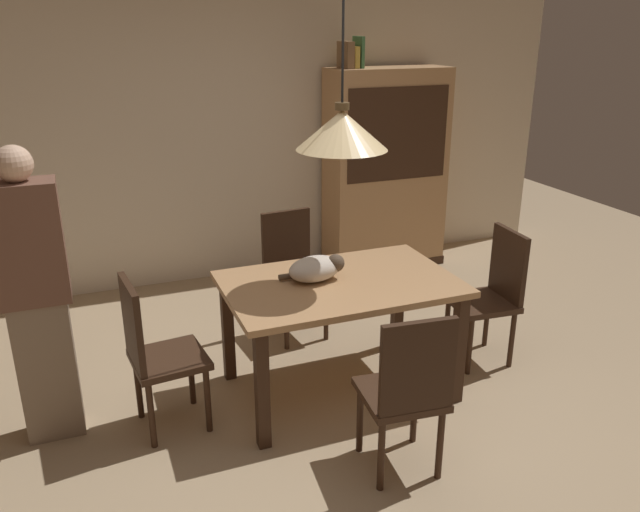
{
  "coord_description": "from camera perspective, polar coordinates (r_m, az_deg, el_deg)",
  "views": [
    {
      "loc": [
        -1.32,
        -2.86,
        2.23
      ],
      "look_at": [
        0.03,
        0.6,
        0.85
      ],
      "focal_mm": 35.61,
      "sensor_mm": 36.0,
      "label": 1
    }
  ],
  "objects": [
    {
      "name": "pendant_lamp",
      "position": [
        3.59,
        1.98,
        11.3
      ],
      "size": [
        0.52,
        0.52,
        1.3
      ],
      "color": "beige"
    },
    {
      "name": "chair_far_back",
      "position": [
        4.69,
        -2.52,
        -1.13
      ],
      "size": [
        0.44,
        0.44,
        0.93
      ],
      "color": "#382316",
      "rests_on": "ground"
    },
    {
      "name": "cat_sleeping",
      "position": [
        3.83,
        -0.31,
        -1.1
      ],
      "size": [
        0.4,
        0.28,
        0.16
      ],
      "color": "beige",
      "rests_on": "dining_table"
    },
    {
      "name": "book_brown_thick",
      "position": [
        5.66,
        2.31,
        17.61
      ],
      "size": [
        0.06,
        0.24,
        0.22
      ],
      "primitive_type": "cube",
      "color": "brown",
      "rests_on": "hutch_bookcase"
    },
    {
      "name": "ground",
      "position": [
        3.86,
        2.86,
        -14.94
      ],
      "size": [
        10.0,
        10.0,
        0.0
      ],
      "primitive_type": "plane",
      "color": "tan"
    },
    {
      "name": "hutch_bookcase",
      "position": [
        5.99,
        5.87,
        7.32
      ],
      "size": [
        1.12,
        0.45,
        1.85
      ],
      "color": "tan",
      "rests_on": "ground"
    },
    {
      "name": "book_yellow_short",
      "position": [
        5.69,
        2.98,
        17.42
      ],
      "size": [
        0.04,
        0.2,
        0.18
      ],
      "primitive_type": "cube",
      "color": "gold",
      "rests_on": "hutch_bookcase"
    },
    {
      "name": "back_wall",
      "position": [
        5.72,
        -8.05,
        12.33
      ],
      "size": [
        6.4,
        0.1,
        2.9
      ],
      "primitive_type": "cube",
      "color": "beige",
      "rests_on": "ground"
    },
    {
      "name": "book_green_slim",
      "position": [
        5.71,
        3.47,
        17.82
      ],
      "size": [
        0.03,
        0.2,
        0.26
      ],
      "primitive_type": "cube",
      "color": "#427A4C",
      "rests_on": "hutch_bookcase"
    },
    {
      "name": "chair_left_side",
      "position": [
        3.69,
        -14.69,
        -8.13
      ],
      "size": [
        0.44,
        0.44,
        0.93
      ],
      "color": "#382316",
      "rests_on": "ground"
    },
    {
      "name": "dining_table",
      "position": [
        3.89,
        1.8,
        -3.64
      ],
      "size": [
        1.4,
        0.9,
        0.75
      ],
      "color": "tan",
      "rests_on": "ground"
    },
    {
      "name": "chair_near_front",
      "position": [
        3.25,
        7.86,
        -11.72
      ],
      "size": [
        0.44,
        0.44,
        0.93
      ],
      "color": "#382316",
      "rests_on": "ground"
    },
    {
      "name": "chair_right_side",
      "position": [
        4.47,
        15.25,
        -3.0
      ],
      "size": [
        0.43,
        0.43,
        0.93
      ],
      "color": "#382316",
      "rests_on": "ground"
    },
    {
      "name": "person_standing",
      "position": [
        3.72,
        -24.14,
        -3.51
      ],
      "size": [
        0.36,
        0.22,
        1.66
      ],
      "color": "#84705B",
      "rests_on": "ground"
    }
  ]
}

